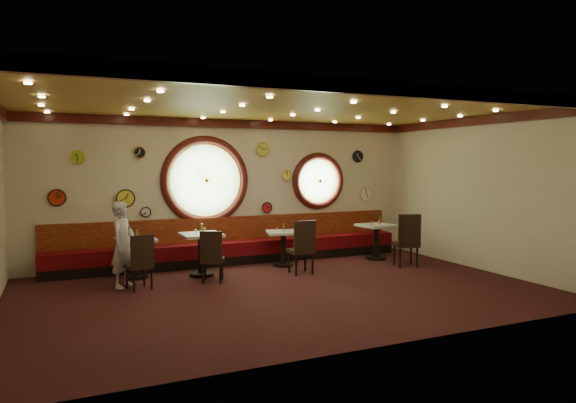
# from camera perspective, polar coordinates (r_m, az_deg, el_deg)

# --- Properties ---
(floor) EXTENTS (9.00, 6.00, 0.00)m
(floor) POSITION_cam_1_polar(r_m,az_deg,el_deg) (9.11, -0.43, -9.87)
(floor) COLOR black
(floor) RESTS_ON ground
(ceiling) EXTENTS (9.00, 6.00, 0.02)m
(ceiling) POSITION_cam_1_polar(r_m,az_deg,el_deg) (8.89, -0.44, 10.55)
(ceiling) COLOR #BC8D35
(ceiling) RESTS_ON wall_back
(wall_back) EXTENTS (9.00, 0.02, 3.20)m
(wall_back) POSITION_cam_1_polar(r_m,az_deg,el_deg) (11.67, -6.33, 1.15)
(wall_back) COLOR beige
(wall_back) RESTS_ON floor
(wall_front) EXTENTS (9.00, 0.02, 3.20)m
(wall_front) POSITION_cam_1_polar(r_m,az_deg,el_deg) (6.24, 10.65, -1.55)
(wall_front) COLOR beige
(wall_front) RESTS_ON floor
(wall_right) EXTENTS (0.02, 6.00, 3.20)m
(wall_right) POSITION_cam_1_polar(r_m,az_deg,el_deg) (11.43, 20.73, 0.84)
(wall_right) COLOR beige
(wall_right) RESTS_ON floor
(molding_back) EXTENTS (9.00, 0.10, 0.18)m
(molding_back) POSITION_cam_1_polar(r_m,az_deg,el_deg) (11.64, -6.32, 8.59)
(molding_back) COLOR #3C0F0A
(molding_back) RESTS_ON wall_back
(molding_front) EXTENTS (9.00, 0.10, 0.18)m
(molding_front) POSITION_cam_1_polar(r_m,az_deg,el_deg) (6.31, 10.58, 12.26)
(molding_front) COLOR #3C0F0A
(molding_front) RESTS_ON wall_back
(molding_right) EXTENTS (0.10, 6.00, 0.18)m
(molding_right) POSITION_cam_1_polar(r_m,az_deg,el_deg) (11.41, 20.75, 8.43)
(molding_right) COLOR #3C0F0A
(molding_right) RESTS_ON wall_back
(banquette_base) EXTENTS (8.00, 0.55, 0.20)m
(banquette_base) POSITION_cam_1_polar(r_m,az_deg,el_deg) (11.58, -5.85, -6.34)
(banquette_base) COLOR black
(banquette_base) RESTS_ON floor
(banquette_seat) EXTENTS (8.00, 0.55, 0.30)m
(banquette_seat) POSITION_cam_1_polar(r_m,az_deg,el_deg) (11.54, -5.86, -5.12)
(banquette_seat) COLOR #57070E
(banquette_seat) RESTS_ON banquette_base
(banquette_back) EXTENTS (8.00, 0.10, 0.55)m
(banquette_back) POSITION_cam_1_polar(r_m,az_deg,el_deg) (11.69, -6.21, -3.02)
(banquette_back) COLOR #62070C
(banquette_back) RESTS_ON wall_back
(porthole_left_glass) EXTENTS (1.66, 0.02, 1.66)m
(porthole_left_glass) POSITION_cam_1_polar(r_m,az_deg,el_deg) (11.49, -9.19, 2.33)
(porthole_left_glass) COLOR #8DBE72
(porthole_left_glass) RESTS_ON wall_back
(porthole_left_frame) EXTENTS (1.98, 0.18, 1.98)m
(porthole_left_frame) POSITION_cam_1_polar(r_m,az_deg,el_deg) (11.47, -9.17, 2.32)
(porthole_left_frame) COLOR #3C0F0A
(porthole_left_frame) RESTS_ON wall_back
(porthole_left_ring) EXTENTS (1.61, 0.03, 1.61)m
(porthole_left_ring) POSITION_cam_1_polar(r_m,az_deg,el_deg) (11.44, -9.13, 2.32)
(porthole_left_ring) COLOR gold
(porthole_left_ring) RESTS_ON wall_back
(porthole_right_glass) EXTENTS (1.10, 0.02, 1.10)m
(porthole_right_glass) POSITION_cam_1_polar(r_m,az_deg,el_deg) (12.50, 3.33, 2.29)
(porthole_right_glass) COLOR #8DBE72
(porthole_right_glass) RESTS_ON wall_back
(porthole_right_frame) EXTENTS (1.38, 0.18, 1.38)m
(porthole_right_frame) POSITION_cam_1_polar(r_m,az_deg,el_deg) (12.49, 3.36, 2.29)
(porthole_right_frame) COLOR #3C0F0A
(porthole_right_frame) RESTS_ON wall_back
(porthole_right_ring) EXTENTS (1.09, 0.03, 1.09)m
(porthole_right_ring) POSITION_cam_1_polar(r_m,az_deg,el_deg) (12.46, 3.43, 2.29)
(porthole_right_ring) COLOR gold
(porthole_right_ring) RESTS_ON wall_back
(wall_clock_0) EXTENTS (0.30, 0.03, 0.30)m
(wall_clock_0) POSITION_cam_1_polar(r_m,az_deg,el_deg) (11.87, -2.84, 5.81)
(wall_clock_0) COLOR #B9DA44
(wall_clock_0) RESTS_ON wall_back
(wall_clock_1) EXTENTS (0.24, 0.03, 0.24)m
(wall_clock_1) POSITION_cam_1_polar(r_m,az_deg,el_deg) (11.17, -16.17, 5.24)
(wall_clock_1) COLOR black
(wall_clock_1) RESTS_ON wall_back
(wall_clock_2) EXTENTS (0.22, 0.03, 0.22)m
(wall_clock_2) POSITION_cam_1_polar(r_m,az_deg,el_deg) (12.10, -0.17, 2.95)
(wall_clock_2) COLOR #F8F052
(wall_clock_2) RESTS_ON wall_back
(wall_clock_3) EXTENTS (0.34, 0.03, 0.34)m
(wall_clock_3) POSITION_cam_1_polar(r_m,az_deg,el_deg) (13.16, 8.62, 0.82)
(wall_clock_3) COLOR white
(wall_clock_3) RESTS_ON wall_back
(wall_clock_4) EXTENTS (0.20, 0.03, 0.20)m
(wall_clock_4) POSITION_cam_1_polar(r_m,az_deg,el_deg) (11.23, -15.53, -1.14)
(wall_clock_4) COLOR silver
(wall_clock_4) RESTS_ON wall_back
(wall_clock_5) EXTENTS (0.26, 0.03, 0.26)m
(wall_clock_5) POSITION_cam_1_polar(r_m,az_deg,el_deg) (11.07, -22.34, 4.58)
(wall_clock_5) COLOR #96C928
(wall_clock_5) RESTS_ON wall_back
(wall_clock_6) EXTENTS (0.28, 0.03, 0.28)m
(wall_clock_6) POSITION_cam_1_polar(r_m,az_deg,el_deg) (13.00, 7.74, 4.98)
(wall_clock_6) COLOR black
(wall_clock_6) RESTS_ON wall_back
(wall_clock_7) EXTENTS (0.36, 0.03, 0.36)m
(wall_clock_7) POSITION_cam_1_polar(r_m,az_deg,el_deg) (11.16, -17.59, 0.33)
(wall_clock_7) COLOR yellow
(wall_clock_7) RESTS_ON wall_back
(wall_clock_8) EXTENTS (0.24, 0.03, 0.24)m
(wall_clock_8) POSITION_cam_1_polar(r_m,az_deg,el_deg) (11.94, -2.37, -0.68)
(wall_clock_8) COLOR red
(wall_clock_8) RESTS_ON wall_back
(wall_clock_9) EXTENTS (0.32, 0.03, 0.32)m
(wall_clock_9) POSITION_cam_1_polar(r_m,az_deg,el_deg) (11.08, -24.29, 0.39)
(wall_clock_9) COLOR red
(wall_clock_9) RESTS_ON wall_back
(table_a) EXTENTS (0.75, 0.75, 0.78)m
(table_a) POSITION_cam_1_polar(r_m,az_deg,el_deg) (10.39, -16.53, -5.51)
(table_a) COLOR black
(table_a) RESTS_ON floor
(table_b) EXTENTS (0.78, 0.78, 0.85)m
(table_b) POSITION_cam_1_polar(r_m,az_deg,el_deg) (10.31, -9.59, -5.24)
(table_b) COLOR black
(table_b) RESTS_ON floor
(table_c) EXTENTS (0.84, 0.84, 0.76)m
(table_c) POSITION_cam_1_polar(r_m,az_deg,el_deg) (11.16, -0.52, -4.75)
(table_c) COLOR black
(table_c) RESTS_ON floor
(table_d) EXTENTS (0.80, 0.80, 0.81)m
(table_d) POSITION_cam_1_polar(r_m,az_deg,el_deg) (12.11, 9.77, -3.94)
(table_d) COLOR black
(table_d) RESTS_ON floor
(chair_a) EXTENTS (0.50, 0.50, 0.61)m
(chair_a) POSITION_cam_1_polar(r_m,az_deg,el_deg) (9.40, -16.05, -6.10)
(chair_a) COLOR black
(chair_a) RESTS_ON floor
(chair_b) EXTENTS (0.54, 0.54, 0.61)m
(chair_b) POSITION_cam_1_polar(r_m,az_deg,el_deg) (9.67, -8.47, -5.70)
(chair_b) COLOR black
(chair_b) RESTS_ON floor
(chair_c) EXTENTS (0.47, 0.47, 0.68)m
(chair_c) POSITION_cam_1_polar(r_m,az_deg,el_deg) (10.28, 1.65, -4.70)
(chair_c) COLOR black
(chair_c) RESTS_ON floor
(chair_d) EXTENTS (0.60, 0.60, 0.71)m
(chair_d) POSITION_cam_1_polar(r_m,az_deg,el_deg) (11.29, 13.15, -3.84)
(chair_d) COLOR black
(chair_d) RESTS_ON floor
(condiment_a_salt) EXTENTS (0.04, 0.04, 0.11)m
(condiment_a_salt) POSITION_cam_1_polar(r_m,az_deg,el_deg) (10.35, -16.78, -3.64)
(condiment_a_salt) COLOR silver
(condiment_a_salt) RESTS_ON table_a
(condiment_b_salt) EXTENTS (0.03, 0.03, 0.09)m
(condiment_b_salt) POSITION_cam_1_polar(r_m,az_deg,el_deg) (10.23, -10.21, -3.29)
(condiment_b_salt) COLOR silver
(condiment_b_salt) RESTS_ON table_b
(condiment_c_salt) EXTENTS (0.03, 0.03, 0.09)m
(condiment_c_salt) POSITION_cam_1_polar(r_m,az_deg,el_deg) (11.14, -1.30, -3.09)
(condiment_c_salt) COLOR silver
(condiment_c_salt) RESTS_ON table_c
(condiment_d_salt) EXTENTS (0.04, 0.04, 0.10)m
(condiment_d_salt) POSITION_cam_1_polar(r_m,az_deg,el_deg) (12.00, 9.27, -2.32)
(condiment_d_salt) COLOR silver
(condiment_d_salt) RESTS_ON table_d
(condiment_a_pepper) EXTENTS (0.04, 0.04, 0.10)m
(condiment_a_pepper) POSITION_cam_1_polar(r_m,az_deg,el_deg) (10.27, -16.22, -3.71)
(condiment_a_pepper) COLOR silver
(condiment_a_pepper) RESTS_ON table_a
(condiment_b_pepper) EXTENTS (0.04, 0.04, 0.11)m
(condiment_b_pepper) POSITION_cam_1_polar(r_m,az_deg,el_deg) (10.27, -9.26, -3.20)
(condiment_b_pepper) COLOR silver
(condiment_b_pepper) RESTS_ON table_b
(condiment_c_pepper) EXTENTS (0.04, 0.04, 0.11)m
(condiment_c_pepper) POSITION_cam_1_polar(r_m,az_deg,el_deg) (11.03, -0.49, -3.09)
(condiment_c_pepper) COLOR silver
(condiment_c_pepper) RESTS_ON table_c
(condiment_d_pepper) EXTENTS (0.04, 0.04, 0.11)m
(condiment_d_pepper) POSITION_cam_1_polar(r_m,az_deg,el_deg) (12.10, 10.01, -2.25)
(condiment_d_pepper) COLOR silver
(condiment_d_pepper) RESTS_ON table_d
(condiment_a_bottle) EXTENTS (0.05, 0.05, 0.16)m
(condiment_a_bottle) POSITION_cam_1_polar(r_m,az_deg,el_deg) (10.40, -16.37, -3.44)
(condiment_a_bottle) COLOR gold
(condiment_a_bottle) RESTS_ON table_a
(condiment_b_bottle) EXTENTS (0.05, 0.05, 0.18)m
(condiment_b_bottle) POSITION_cam_1_polar(r_m,az_deg,el_deg) (10.39, -9.55, -2.93)
(condiment_b_bottle) COLOR gold
(condiment_b_bottle) RESTS_ON table_b
(condiment_c_bottle) EXTENTS (0.05, 0.05, 0.15)m
(condiment_c_bottle) POSITION_cam_1_polar(r_m,az_deg,el_deg) (11.26, -0.46, -2.84)
(condiment_c_bottle) COLOR gold
(condiment_c_bottle) RESTS_ON table_c
(condiment_d_bottle) EXTENTS (0.05, 0.05, 0.17)m
(condiment_d_bottle) POSITION_cam_1_polar(r_m,az_deg,el_deg) (12.20, 10.17, -2.05)
(condiment_d_bottle) COLOR gold
(condiment_d_bottle) RESTS_ON table_d
(waiter) EXTENTS (0.63, 0.67, 1.55)m
(waiter) POSITION_cam_1_polar(r_m,az_deg,el_deg) (9.69, -17.87, -4.56)
(waiter) COLOR silver
(waiter) RESTS_ON floor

